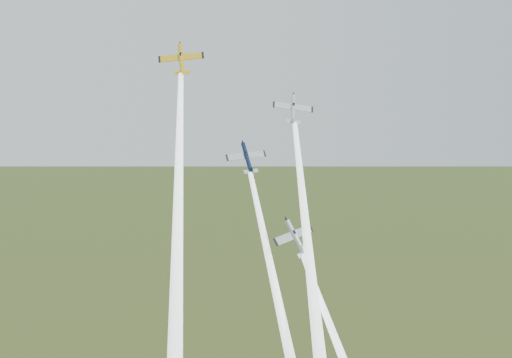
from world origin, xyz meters
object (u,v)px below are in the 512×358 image
(plane_yellow, at_px, (181,59))
(plane_silver_low, at_px, (296,238))
(plane_silver_right, at_px, (293,109))
(plane_navy, at_px, (247,158))

(plane_yellow, bearing_deg, plane_silver_low, -27.61)
(plane_silver_low, bearing_deg, plane_silver_right, 50.32)
(plane_yellow, xyz_separation_m, plane_silver_right, (21.15, -1.60, -9.11))
(plane_yellow, height_order, plane_silver_right, plane_yellow)
(plane_navy, distance_m, plane_silver_low, 19.98)
(plane_navy, bearing_deg, plane_yellow, 173.93)
(plane_silver_right, bearing_deg, plane_yellow, -175.89)
(plane_silver_right, height_order, plane_silver_low, plane_silver_right)
(plane_navy, bearing_deg, plane_silver_low, -77.05)
(plane_silver_right, bearing_deg, plane_navy, 178.17)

